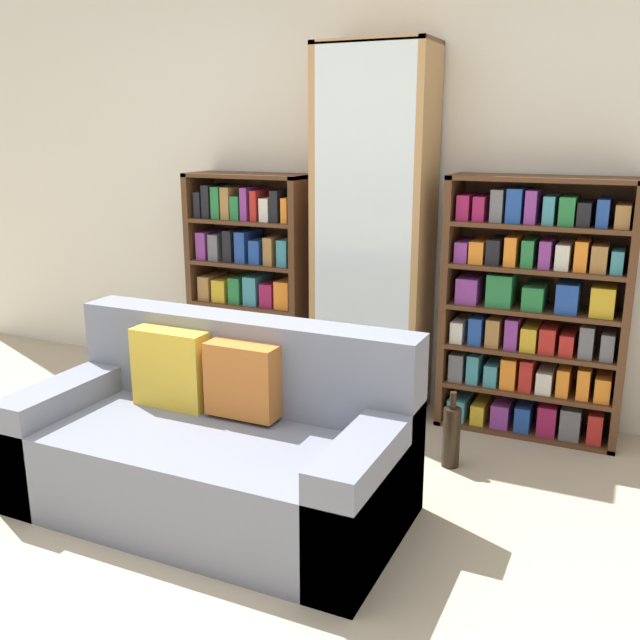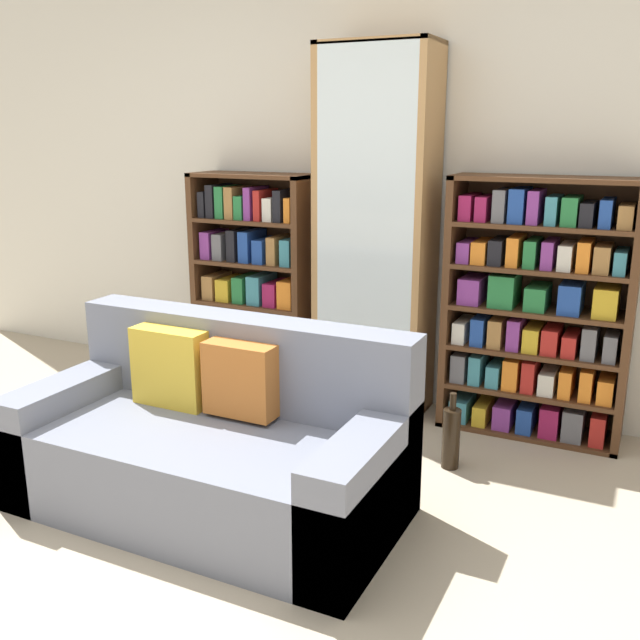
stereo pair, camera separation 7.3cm
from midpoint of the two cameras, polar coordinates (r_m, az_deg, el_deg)
name	(u,v)px [view 1 (the left image)]	position (r m, az deg, el deg)	size (l,w,h in m)	color
ground_plane	(126,598)	(2.83, -16.02, -20.59)	(16.00, 16.00, 0.00)	tan
wall_back	(366,176)	(4.33, 3.23, 11.41)	(6.74, 0.06, 2.70)	silver
couch	(215,447)	(3.19, -9.03, -9.97)	(1.67, 0.82, 0.81)	slate
bookshelf_left	(252,286)	(4.55, -5.96, 2.72)	(0.77, 0.32, 1.36)	#4C2D19
display_cabinet	(374,234)	(4.11, 3.82, 6.86)	(0.65, 0.36, 2.08)	#AD7F4C
bookshelf_right	(534,312)	(3.97, 16.24, 0.65)	(0.96, 0.32, 1.39)	#4C2D19
wine_bottle	(451,436)	(3.61, 9.89, -9.13)	(0.09, 0.09, 0.39)	black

